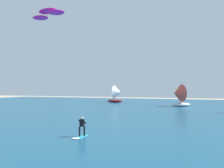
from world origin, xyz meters
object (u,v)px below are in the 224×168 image
sailboat_mid_left (179,95)px  sailboat_far_right (117,94)px  kite (48,14)px  kitesurfer (81,130)px

sailboat_mid_left → sailboat_far_right: (-18.66, 9.59, -0.01)m
kite → sailboat_mid_left: bearing=73.1°
kitesurfer → kite: bearing=143.7°
kitesurfer → kite: 15.61m
kitesurfer → sailboat_far_right: size_ratio=0.36×
kitesurfer → sailboat_far_right: sailboat_far_right is taller
kite → sailboat_far_right: (-8.69, 42.49, -10.28)m
kite → kitesurfer: bearing=-36.3°
kite → sailboat_far_right: 44.57m
kitesurfer → kite: size_ratio=0.35×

